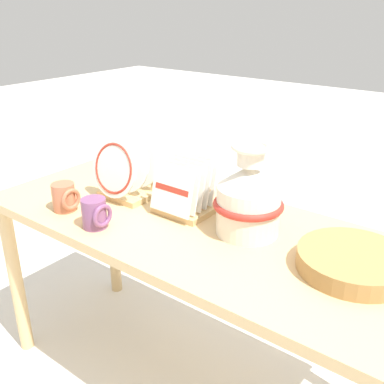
{
  "coord_description": "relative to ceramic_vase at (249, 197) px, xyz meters",
  "views": [
    {
      "loc": [
        0.83,
        -1.08,
        1.42
      ],
      "look_at": [
        0.0,
        0.0,
        0.84
      ],
      "focal_mm": 42.0,
      "sensor_mm": 36.0,
      "label": 1
    }
  ],
  "objects": [
    {
      "name": "ground_plane",
      "position": [
        -0.19,
        -0.05,
        -0.86
      ],
      "size": [
        14.0,
        14.0,
        0.0
      ],
      "primitive_type": "plane",
      "color": "silver"
    },
    {
      "name": "display_table",
      "position": [
        -0.19,
        -0.05,
        -0.21
      ],
      "size": [
        1.54,
        0.65,
        0.73
      ],
      "color": "tan",
      "rests_on": "ground_plane"
    },
    {
      "name": "ceramic_vase",
      "position": [
        0.0,
        0.0,
        0.0
      ],
      "size": [
        0.23,
        0.23,
        0.3
      ],
      "color": "silver",
      "rests_on": "display_table"
    },
    {
      "name": "dish_rack_round_plates",
      "position": [
        -0.51,
        -0.04,
        -0.03
      ],
      "size": [
        0.22,
        0.19,
        0.24
      ],
      "color": "tan",
      "rests_on": "display_table"
    },
    {
      "name": "dish_rack_square_plates",
      "position": [
        -0.26,
        -0.0,
        -0.05
      ],
      "size": [
        0.19,
        0.18,
        0.19
      ],
      "color": "tan",
      "rests_on": "display_table"
    },
    {
      "name": "wicker_charger_stack",
      "position": [
        0.35,
        -0.01,
        -0.1
      ],
      "size": [
        0.31,
        0.31,
        0.05
      ],
      "color": "#AD7F47",
      "rests_on": "display_table"
    },
    {
      "name": "mug_plum_glaze",
      "position": [
        -0.41,
        -0.27,
        -0.07
      ],
      "size": [
        0.09,
        0.08,
        0.1
      ],
      "color": "#7A4770",
      "rests_on": "display_table"
    },
    {
      "name": "mug_terracotta_glaze",
      "position": [
        -0.6,
        -0.25,
        -0.07
      ],
      "size": [
        0.09,
        0.08,
        0.1
      ],
      "color": "#B76647",
      "rests_on": "display_table"
    }
  ]
}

